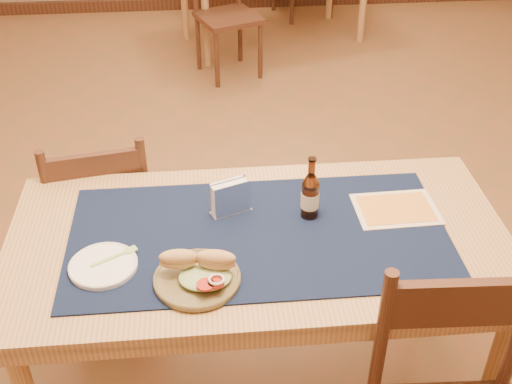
{
  "coord_description": "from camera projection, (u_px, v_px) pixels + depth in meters",
  "views": [
    {
      "loc": [
        -0.15,
        -2.37,
        2.04
      ],
      "look_at": [
        0.0,
        -0.7,
        0.85
      ],
      "focal_mm": 45.0,
      "sensor_mm": 36.0,
      "label": 1
    }
  ],
  "objects": [
    {
      "name": "sandwich_plate",
      "position": [
        199.0,
        274.0,
        1.84
      ],
      "size": [
        0.25,
        0.25,
        0.1
      ],
      "color": "brown",
      "rests_on": "placemat"
    },
    {
      "name": "baseboard",
      "position": [
        243.0,
        244.0,
        3.09
      ],
      "size": [
        6.0,
        7.0,
        0.1
      ],
      "color": "#49271A",
      "rests_on": "ground"
    },
    {
      "name": "main_table",
      "position": [
        259.0,
        255.0,
        2.08
      ],
      "size": [
        1.6,
        0.8,
        0.75
      ],
      "color": "tan",
      "rests_on": "ground"
    },
    {
      "name": "menu_card",
      "position": [
        396.0,
        209.0,
        2.14
      ],
      "size": [
        0.28,
        0.21,
        0.01
      ],
      "color": "beige",
      "rests_on": "placemat"
    },
    {
      "name": "fork",
      "position": [
        118.0,
        255.0,
        1.93
      ],
      "size": [
        0.14,
        0.09,
        0.0
      ],
      "color": "#96CF71",
      "rests_on": "side_plate"
    },
    {
      "name": "napkin_holder",
      "position": [
        230.0,
        198.0,
        2.1
      ],
      "size": [
        0.14,
        0.09,
        0.12
      ],
      "color": "white",
      "rests_on": "placemat"
    },
    {
      "name": "chair_back_near",
      "position": [
        226.0,
        13.0,
        4.55
      ],
      "size": [
        0.51,
        0.51,
        0.86
      ],
      "color": "#49271A",
      "rests_on": "ground"
    },
    {
      "name": "placemat",
      "position": [
        259.0,
        235.0,
        2.03
      ],
      "size": [
        1.2,
        0.6,
        0.01
      ],
      "primitive_type": "cube",
      "color": "#0E1633",
      "rests_on": "main_table"
    },
    {
      "name": "side_plate",
      "position": [
        103.0,
        265.0,
        1.9
      ],
      "size": [
        0.2,
        0.2,
        0.02
      ],
      "color": "white",
      "rests_on": "placemat"
    },
    {
      "name": "chair_main_far",
      "position": [
        103.0,
        216.0,
        2.61
      ],
      "size": [
        0.46,
        0.46,
        0.87
      ],
      "color": "#49271A",
      "rests_on": "ground"
    },
    {
      "name": "beer_bottle",
      "position": [
        310.0,
        195.0,
        2.07
      ],
      "size": [
        0.06,
        0.06,
        0.22
      ],
      "color": "#4E240D",
      "rests_on": "placemat"
    }
  ]
}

